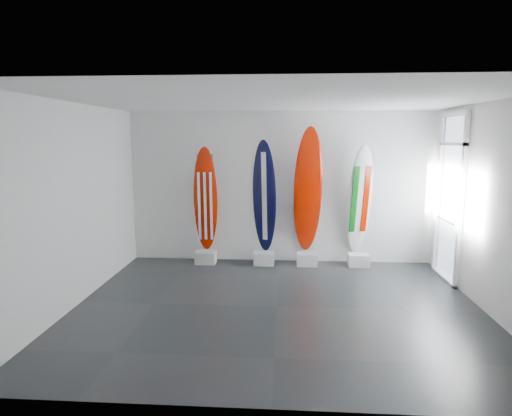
# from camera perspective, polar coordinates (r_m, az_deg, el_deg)

# --- Properties ---
(floor) EXTENTS (6.00, 6.00, 0.00)m
(floor) POSITION_cam_1_polar(r_m,az_deg,el_deg) (6.69, 2.76, -12.69)
(floor) COLOR black
(floor) RESTS_ON ground
(ceiling) EXTENTS (6.00, 6.00, 0.00)m
(ceiling) POSITION_cam_1_polar(r_m,az_deg,el_deg) (6.23, 2.98, 13.87)
(ceiling) COLOR white
(ceiling) RESTS_ON wall_back
(wall_back) EXTENTS (6.00, 0.00, 6.00)m
(wall_back) POSITION_cam_1_polar(r_m,az_deg,el_deg) (8.76, 3.16, 2.68)
(wall_back) COLOR white
(wall_back) RESTS_ON ground
(wall_front) EXTENTS (6.00, 0.00, 6.00)m
(wall_front) POSITION_cam_1_polar(r_m,az_deg,el_deg) (3.83, 2.21, -5.78)
(wall_front) COLOR white
(wall_front) RESTS_ON ground
(wall_left) EXTENTS (0.00, 5.00, 5.00)m
(wall_left) POSITION_cam_1_polar(r_m,az_deg,el_deg) (7.01, -22.48, 0.36)
(wall_left) COLOR white
(wall_left) RESTS_ON ground
(wall_right) EXTENTS (0.00, 5.00, 5.00)m
(wall_right) POSITION_cam_1_polar(r_m,az_deg,el_deg) (6.92, 28.56, -0.17)
(wall_right) COLOR white
(wall_right) RESTS_ON ground
(display_block_usa) EXTENTS (0.40, 0.30, 0.24)m
(display_block_usa) POSITION_cam_1_polar(r_m,az_deg,el_deg) (8.85, -6.56, -6.40)
(display_block_usa) COLOR silver
(display_block_usa) RESTS_ON floor
(surfboard_usa) EXTENTS (0.49, 0.28, 2.08)m
(surfboard_usa) POSITION_cam_1_polar(r_m,az_deg,el_deg) (8.71, -6.58, 1.13)
(surfboard_usa) COLOR #971200
(surfboard_usa) RESTS_ON display_block_usa
(display_block_navy) EXTENTS (0.40, 0.30, 0.24)m
(display_block_navy) POSITION_cam_1_polar(r_m,az_deg,el_deg) (8.72, 1.04, -6.58)
(display_block_navy) COLOR silver
(display_block_navy) RESTS_ON floor
(surfboard_navy) EXTENTS (0.54, 0.38, 2.21)m
(surfboard_navy) POSITION_cam_1_polar(r_m,az_deg,el_deg) (8.57, 1.10, 1.50)
(surfboard_navy) COLOR black
(surfboard_navy) RESTS_ON display_block_navy
(display_block_swiss) EXTENTS (0.40, 0.30, 0.24)m
(display_block_swiss) POSITION_cam_1_polar(r_m,az_deg,el_deg) (8.72, 6.66, -6.64)
(display_block_swiss) COLOR silver
(display_block_swiss) RESTS_ON floor
(surfboard_swiss) EXTENTS (0.61, 0.49, 2.47)m
(surfboard_swiss) POSITION_cam_1_polar(r_m,az_deg,el_deg) (8.56, 6.79, 2.27)
(surfboard_swiss) COLOR #971200
(surfboard_swiss) RESTS_ON display_block_swiss
(display_block_italy) EXTENTS (0.40, 0.30, 0.24)m
(display_block_italy) POSITION_cam_1_polar(r_m,az_deg,el_deg) (8.83, 13.18, -6.63)
(display_block_italy) COLOR silver
(display_block_italy) RESTS_ON floor
(surfboard_italy) EXTENTS (0.56, 0.48, 2.14)m
(surfboard_italy) POSITION_cam_1_polar(r_m,az_deg,el_deg) (8.69, 13.36, 1.08)
(surfboard_italy) COLOR silver
(surfboard_italy) RESTS_ON display_block_italy
(wall_outlet) EXTENTS (0.09, 0.02, 0.13)m
(wall_outlet) POSITION_cam_1_polar(r_m,az_deg,el_deg) (9.30, -12.23, -4.33)
(wall_outlet) COLOR silver
(wall_outlet) RESTS_ON wall_back
(glass_door) EXTENTS (0.12, 1.16, 2.85)m
(glass_door) POSITION_cam_1_polar(r_m,az_deg,el_deg) (8.34, 23.94, 1.05)
(glass_door) COLOR white
(glass_door) RESTS_ON floor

